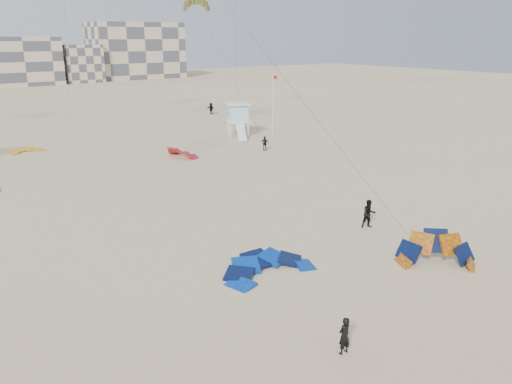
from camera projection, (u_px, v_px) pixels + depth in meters
ground at (272, 335)px, 21.08m from camera, size 320.00×320.00×0.00m
kite_ground_blue at (268, 271)px, 26.81m from camera, size 5.09×5.35×2.12m
kite_ground_orange at (436, 264)px, 27.63m from camera, size 6.10×6.09×4.23m
kite_ground_red_far at (182, 157)px, 52.30m from camera, size 4.49×4.35×3.43m
kite_ground_yellow at (27, 152)px, 54.47m from camera, size 3.57×3.75×0.86m
kitesurfer_main at (344, 336)px, 19.65m from camera, size 0.59×0.39×1.60m
kitesurfer_b at (369, 214)px, 32.69m from camera, size 1.14×1.04×1.90m
kitesurfer_d at (265, 143)px, 54.90m from camera, size 0.91×0.97×1.60m
kitesurfer_f at (211, 108)px, 80.70m from camera, size 0.63×1.74×1.84m
kite_fly_olive at (196, 6)px, 57.88m from camera, size 4.11×13.24×15.55m
lifeguard_tower_near at (238, 120)px, 62.66m from camera, size 3.90×6.18×4.13m
flagpole at (273, 103)px, 62.33m from camera, size 0.63×0.10×7.73m
condo_east at (136, 51)px, 148.81m from camera, size 26.00×14.00×16.00m
condo_fill_right at (81, 63)px, 136.57m from camera, size 10.00×10.00×10.00m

